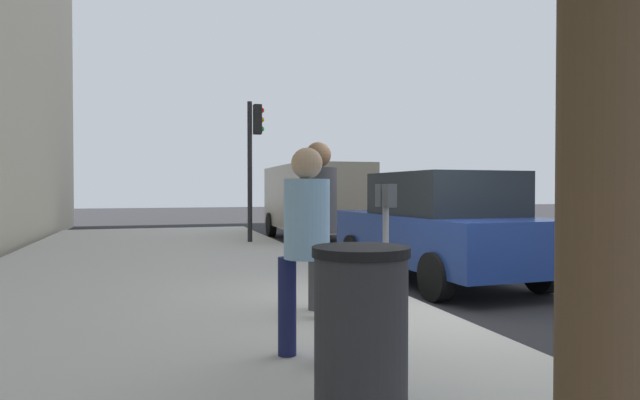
{
  "coord_description": "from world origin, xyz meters",
  "views": [
    {
      "loc": [
        -5.66,
        3.06,
        1.5
      ],
      "look_at": [
        0.69,
        1.13,
        1.37
      ],
      "focal_mm": 30.43,
      "sensor_mm": 36.0,
      "label": 1
    }
  ],
  "objects": [
    {
      "name": "ground_plane",
      "position": [
        0.0,
        0.0,
        0.0
      ],
      "size": [
        80.0,
        80.0,
        0.0
      ],
      "primitive_type": "plane",
      "color": "#232326",
      "rests_on": "ground"
    },
    {
      "name": "pedestrian_bystander",
      "position": [
        -1.52,
        1.91,
        1.13
      ],
      "size": [
        0.41,
        0.41,
        1.68
      ],
      "rotation": [
        0.0,
        0.0,
        -0.77
      ],
      "color": "#191E4C",
      "rests_on": "sidewalk_slab"
    },
    {
      "name": "parking_meter",
      "position": [
        -0.05,
        0.58,
        1.17
      ],
      "size": [
        0.36,
        0.12,
        1.41
      ],
      "color": "gray",
      "rests_on": "sidewalk_slab"
    },
    {
      "name": "parked_sedan_near",
      "position": [
        2.2,
        -1.35,
        0.89
      ],
      "size": [
        4.46,
        2.09,
        1.77
      ],
      "color": "navy",
      "rests_on": "ground_plane"
    },
    {
      "name": "traffic_signal",
      "position": [
        8.19,
        0.63,
        2.58
      ],
      "size": [
        0.24,
        0.44,
        3.6
      ],
      "color": "black",
      "rests_on": "sidewalk_slab"
    },
    {
      "name": "trash_bin",
      "position": [
        -2.65,
        1.89,
        0.66
      ],
      "size": [
        0.59,
        0.59,
        1.01
      ],
      "color": "#2D2D33",
      "rests_on": "sidewalk_slab"
    },
    {
      "name": "sidewalk_slab",
      "position": [
        0.0,
        3.0,
        0.07
      ],
      "size": [
        28.0,
        6.0,
        0.15
      ],
      "primitive_type": "cube",
      "color": "#B7B2A8",
      "rests_on": "ground_plane"
    },
    {
      "name": "pedestrian_at_meter",
      "position": [
        -0.07,
        1.38,
        1.26
      ],
      "size": [
        0.55,
        0.41,
        1.86
      ],
      "rotation": [
        0.0,
        0.0,
        -1.67
      ],
      "color": "#47474C",
      "rests_on": "sidewalk_slab"
    },
    {
      "name": "parked_van_far",
      "position": [
        9.46,
        -1.35,
        1.26
      ],
      "size": [
        5.24,
        2.2,
        2.18
      ],
      "color": "gray",
      "rests_on": "ground_plane"
    }
  ]
}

